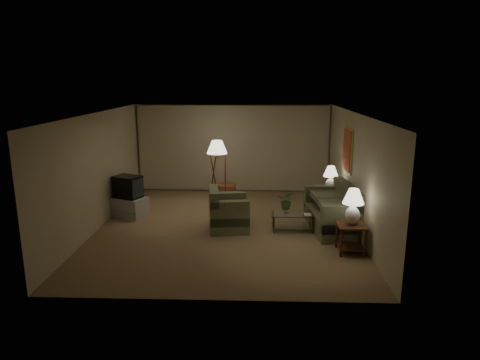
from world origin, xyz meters
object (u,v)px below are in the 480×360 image
at_px(tv_cabinet, 129,207).
at_px(vase, 286,210).
at_px(side_table_near, 351,233).
at_px(crt_tv, 128,187).
at_px(table_lamp_far, 331,176).
at_px(floor_lamp, 217,170).
at_px(coffee_table, 293,219).
at_px(armchair, 229,213).
at_px(sofa, 332,212).
at_px(ottoman, 226,191).
at_px(table_lamp_near, 353,204).
at_px(side_table_far, 330,198).

distance_m(tv_cabinet, vase, 4.09).
bearing_deg(vase, side_table_near, -45.55).
bearing_deg(crt_tv, table_lamp_far, 28.89).
height_order(tv_cabinet, floor_lamp, floor_lamp).
relative_size(table_lamp_far, coffee_table, 0.66).
bearing_deg(armchair, tv_cabinet, 63.64).
bearing_deg(floor_lamp, crt_tv, -147.61).
xyz_separation_m(sofa, armchair, (-2.42, -0.07, -0.03)).
relative_size(table_lamp_far, ottoman, 1.18).
height_order(sofa, crt_tv, crt_tv).
height_order(tv_cabinet, vase, vase).
bearing_deg(tv_cabinet, crt_tv, 0.00).
bearing_deg(vase, ottoman, 119.00).
bearing_deg(side_table_near, coffee_table, 130.73).
height_order(sofa, vase, sofa).
distance_m(crt_tv, floor_lamp, 2.58).
bearing_deg(side_table_near, vase, 134.45).
bearing_deg(armchair, sofa, -95.75).
distance_m(table_lamp_near, table_lamp_far, 2.60).
bearing_deg(table_lamp_near, vase, 134.45).
relative_size(sofa, ottoman, 3.64).
height_order(armchair, side_table_near, armchair).
distance_m(side_table_far, table_lamp_near, 2.68).
height_order(table_lamp_near, coffee_table, table_lamp_near).
distance_m(coffee_table, vase, 0.26).
height_order(table_lamp_near, table_lamp_far, table_lamp_near).
height_order(sofa, side_table_far, sofa).
height_order(side_table_near, crt_tv, crt_tv).
height_order(sofa, table_lamp_near, table_lamp_near).
relative_size(side_table_near, ottoman, 1.05).
bearing_deg(table_lamp_near, side_table_near, -45.00).
distance_m(table_lamp_far, coffee_table, 1.87).
distance_m(side_table_far, coffee_table, 1.73).
height_order(coffee_table, vase, vase).
bearing_deg(floor_lamp, coffee_table, -49.80).
height_order(table_lamp_far, coffee_table, table_lamp_far).
height_order(sofa, table_lamp_far, table_lamp_far).
xyz_separation_m(sofa, coffee_table, (-0.93, -0.10, -0.15)).
bearing_deg(coffee_table, crt_tv, 167.25).
xyz_separation_m(armchair, tv_cabinet, (-2.63, 0.90, -0.14)).
bearing_deg(vase, armchair, 178.74).
bearing_deg(tv_cabinet, side_table_far, 28.89).
bearing_deg(armchair, vase, -98.68).
xyz_separation_m(side_table_far, table_lamp_far, (0.00, 0.00, 0.59)).
xyz_separation_m(table_lamp_far, coffee_table, (-1.08, -1.35, -0.72)).
xyz_separation_m(armchair, table_lamp_far, (2.57, 1.32, 0.60)).
height_order(table_lamp_far, floor_lamp, floor_lamp).
height_order(table_lamp_near, crt_tv, table_lamp_near).
bearing_deg(coffee_table, side_table_near, -49.27).
bearing_deg(crt_tv, side_table_far, 28.89).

